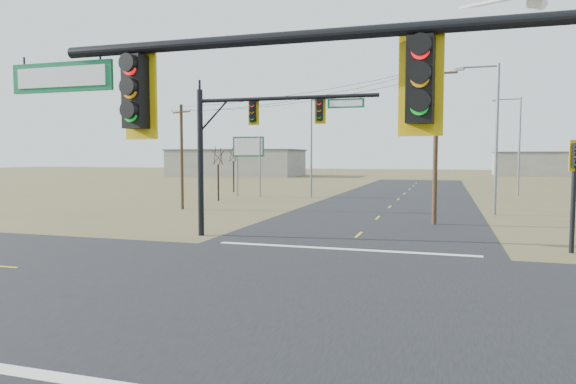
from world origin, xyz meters
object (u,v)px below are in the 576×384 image
object	(u,v)px
utility_pole_near	(436,142)
bare_tree_b	(233,154)
streetlight_c	(313,141)
bare_tree_a	(218,156)
pedestal_signal_ne	(575,173)
streetlight_a	(493,130)
streetlight_b	(517,141)
mast_arm_far	(250,131)
mast_arm_near	(423,121)
utility_pole_far	(182,155)
highway_sign	(248,154)

from	to	relation	value
utility_pole_near	bare_tree_b	size ratio (longest dim) A/B	1.75
streetlight_c	bare_tree_a	bearing A→B (deg)	-161.17
pedestal_signal_ne	streetlight_a	size ratio (longest dim) A/B	0.46
streetlight_c	bare_tree_a	xyz separation A→B (m)	(-7.51, -7.17, -1.47)
utility_pole_near	streetlight_b	bearing A→B (deg)	73.81
utility_pole_near	mast_arm_far	bearing A→B (deg)	-137.67
mast_arm_far	bare_tree_b	world-z (taller)	mast_arm_far
mast_arm_near	utility_pole_far	size ratio (longest dim) A/B	1.24
bare_tree_a	mast_arm_far	bearing A→B (deg)	-60.99
mast_arm_far	bare_tree_a	size ratio (longest dim) A/B	1.75
utility_pole_far	streetlight_b	world-z (taller)	streetlight_b
bare_tree_a	highway_sign	bearing A→B (deg)	80.67
utility_pole_near	bare_tree_a	size ratio (longest dim) A/B	1.81
streetlight_b	pedestal_signal_ne	bearing A→B (deg)	-69.92
mast_arm_near	utility_pole_near	distance (m)	26.40
streetlight_b	utility_pole_near	bearing A→B (deg)	-82.97
bare_tree_a	pedestal_signal_ne	bearing A→B (deg)	-37.28
highway_sign	streetlight_c	bearing A→B (deg)	7.63
utility_pole_far	bare_tree_b	world-z (taller)	utility_pole_far
bare_tree_b	pedestal_signal_ne	bearing A→B (deg)	-46.83
highway_sign	streetlight_b	bearing A→B (deg)	14.07
pedestal_signal_ne	streetlight_c	xyz separation A→B (m)	(-18.56, 27.02, 2.25)
utility_pole_near	pedestal_signal_ne	bearing A→B (deg)	-53.58
utility_pole_near	bare_tree_a	xyz separation A→B (m)	(-20.09, 11.74, -0.81)
mast_arm_near	bare_tree_a	world-z (taller)	mast_arm_near
mast_arm_near	streetlight_b	bearing A→B (deg)	87.61
utility_pole_near	highway_sign	distance (m)	25.84
streetlight_b	streetlight_c	xyz separation A→B (m)	(-20.50, -8.34, -0.16)
streetlight_a	streetlight_c	world-z (taller)	streetlight_a
utility_pole_far	pedestal_signal_ne	bearing A→B (deg)	-24.90
mast_arm_far	bare_tree_b	xyz separation A→B (m)	(-14.42, 31.48, -1.03)
streetlight_b	mast_arm_far	bearing A→B (deg)	-92.30
bare_tree_a	bare_tree_b	xyz separation A→B (m)	(-3.35, 11.52, 0.20)
utility_pole_near	utility_pole_far	world-z (taller)	utility_pole_near
bare_tree_a	bare_tree_b	world-z (taller)	bare_tree_b
streetlight_b	streetlight_a	bearing A→B (deg)	-78.05
mast_arm_far	pedestal_signal_ne	bearing A→B (deg)	-15.31
bare_tree_b	streetlight_c	bearing A→B (deg)	-21.81
utility_pole_near	streetlight_c	world-z (taller)	streetlight_c
utility_pole_near	streetlight_a	xyz separation A→B (m)	(3.84, 6.80, 0.98)
mast_arm_near	bare_tree_a	size ratio (longest dim) A/B	1.89
utility_pole_near	mast_arm_near	bearing A→B (deg)	-89.22
streetlight_c	bare_tree_a	distance (m)	10.49
streetlight_c	streetlight_b	bearing A→B (deg)	-2.71
streetlight_a	bare_tree_b	xyz separation A→B (m)	(-27.28, 16.46, -1.58)
mast_arm_far	streetlight_a	world-z (taller)	streetlight_a
highway_sign	mast_arm_near	bearing A→B (deg)	-72.02
pedestal_signal_ne	utility_pole_near	world-z (taller)	utility_pole_near
utility_pole_near	streetlight_a	distance (m)	7.87
streetlight_c	bare_tree_a	size ratio (longest dim) A/B	1.89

